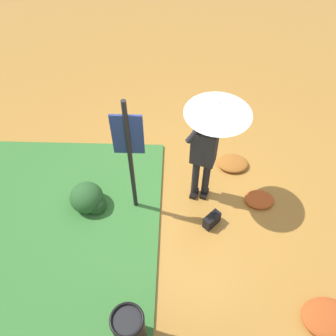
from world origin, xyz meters
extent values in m
plane|color=#B27A33|center=(0.00, 0.00, 0.00)|extent=(18.00, 18.00, 0.00)
cube|color=#387533|center=(-2.88, -0.83, 0.03)|extent=(4.80, 4.00, 0.05)
cylinder|color=black|center=(0.10, 0.06, 0.43)|extent=(0.12, 0.12, 0.86)
cylinder|color=black|center=(0.28, 0.06, 0.43)|extent=(0.12, 0.12, 0.86)
cube|color=black|center=(0.10, 0.02, 0.04)|extent=(0.17, 0.24, 0.08)
cube|color=black|center=(0.28, 0.02, 0.04)|extent=(0.17, 0.24, 0.08)
cube|color=#232328|center=(0.19, 0.06, 1.18)|extent=(0.44, 0.35, 0.64)
sphere|color=#8C664C|center=(0.19, 0.06, 1.64)|extent=(0.20, 0.20, 0.20)
ellipsoid|color=black|center=(0.19, 0.06, 1.67)|extent=(0.20, 0.20, 0.15)
cylinder|color=#232328|center=(-0.02, 0.03, 1.39)|extent=(0.18, 0.13, 0.18)
cylinder|color=#232328|center=(0.02, 0.02, 1.48)|extent=(0.24, 0.11, 0.33)
cube|color=black|center=(0.10, 0.04, 1.62)|extent=(0.07, 0.04, 0.14)
cylinder|color=#232328|center=(0.36, 0.06, 1.42)|extent=(0.11, 0.10, 0.09)
cylinder|color=#232328|center=(0.34, 0.07, 1.51)|extent=(0.10, 0.09, 0.23)
cylinder|color=#A5A5AD|center=(0.33, 0.08, 1.83)|extent=(0.02, 0.02, 0.41)
cone|color=silver|center=(0.33, 0.08, 1.92)|extent=(0.96, 0.96, 0.16)
sphere|color=#A5A5AD|center=(0.33, 0.08, 2.03)|extent=(0.02, 0.02, 0.02)
cylinder|color=black|center=(-0.90, -0.26, 1.15)|extent=(0.07, 0.07, 2.30)
cube|color=navy|center=(-0.90, -0.24, 1.70)|extent=(0.44, 0.04, 0.70)
cube|color=red|center=(-0.90, -0.22, 1.70)|extent=(0.38, 0.01, 0.64)
cube|color=black|center=(0.38, -0.58, 0.12)|extent=(0.31, 0.31, 0.24)
torus|color=black|center=(0.38, -0.58, 0.28)|extent=(0.14, 0.14, 0.18)
cylinder|color=black|center=(-0.76, -2.39, 0.40)|extent=(0.40, 0.40, 0.80)
torus|color=black|center=(-0.76, -2.39, 0.82)|extent=(0.42, 0.42, 0.04)
ellipsoid|color=#285628|center=(-1.71, -0.28, 0.25)|extent=(0.56, 0.56, 0.50)
ellipsoid|color=#1E421E|center=(-1.54, -0.36, 0.17)|extent=(0.33, 0.33, 0.33)
ellipsoid|color=#A86023|center=(0.85, 0.72, 0.06)|extent=(0.57, 0.46, 0.13)
ellipsoid|color=#B74C1E|center=(1.23, -0.09, 0.05)|extent=(0.50, 0.40, 0.11)
ellipsoid|color=#B74C1E|center=(1.89, -2.07, 0.08)|extent=(0.74, 0.59, 0.16)
camera|label=1|loc=(-0.25, -3.68, 5.08)|focal=37.84mm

